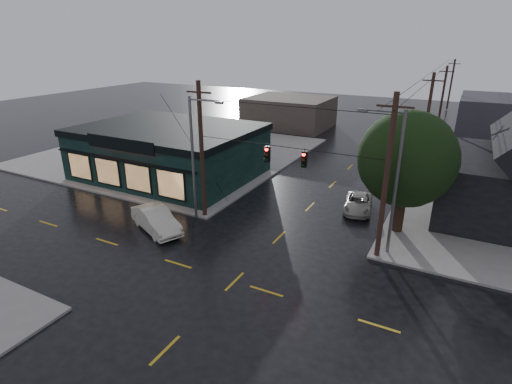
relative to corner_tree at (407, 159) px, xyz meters
The scene contains 15 objects.
ground_plane 13.82m from the corner_tree, 123.38° to the right, with size 160.00×160.00×0.00m, color black.
sidewalk_nw 29.07m from the corner_tree, 160.90° to the left, with size 28.00×28.00×0.15m, color gray.
pizza_shop 22.31m from the corner_tree, behind, with size 16.30×12.34×4.90m.
corner_tree is the anchor object (origin of this frame).
utility_pole_nw 15.11m from the corner_tree, 162.95° to the right, with size 2.00×0.32×10.15m, color black, non-canonical shape.
utility_pole_ne 6.79m from the corner_tree, 97.06° to the right, with size 2.00×0.32×10.15m, color black, non-canonical shape.
utility_pole_far_a 18.17m from the corner_tree, 91.70° to the left, with size 2.00×0.32×9.65m, color black, non-canonical shape.
utility_pole_far_b 37.74m from the corner_tree, 90.79° to the left, with size 2.00×0.32×9.15m, color black, non-canonical shape.
utility_pole_far_c 57.61m from the corner_tree, 90.51° to the left, with size 2.00×0.32×9.15m, color black, non-canonical shape.
span_signal_assembly 8.07m from the corner_tree, 149.07° to the right, with size 13.00×0.48×1.23m.
streetlight_nw 15.59m from the corner_tree, 160.67° to the right, with size 5.40×0.30×9.15m, color slate, non-canonical shape.
streetlight_ne 6.36m from the corner_tree, 90.23° to the right, with size 5.40×0.30×9.15m, color slate, non-canonical shape.
bg_building_west 36.24m from the corner_tree, 125.60° to the left, with size 12.00×10.00×4.40m, color #40362E.
sedan_cream 17.61m from the corner_tree, 153.04° to the right, with size 1.75×5.03×1.66m, color beige.
suv_silver 6.31m from the corner_tree, 144.47° to the left, with size 2.06×4.46×1.24m, color #A8A49B.
Camera 1 is at (10.00, -16.38, 12.87)m, focal length 28.00 mm.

